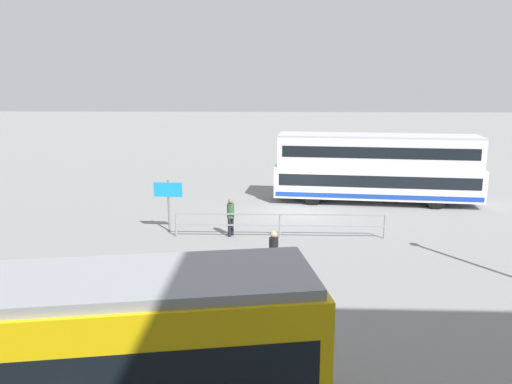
{
  "coord_description": "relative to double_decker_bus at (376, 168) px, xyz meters",
  "views": [
    {
      "loc": [
        1.37,
        26.15,
        6.87
      ],
      "look_at": [
        2.04,
        5.59,
        2.33
      ],
      "focal_mm": 36.6,
      "sensor_mm": 36.0,
      "label": 1
    }
  ],
  "objects": [
    {
      "name": "pedestrian_railing",
      "position": [
        5.42,
        6.75,
        -1.19
      ],
      "size": [
        9.16,
        0.1,
        1.08
      ],
      "color": "gray",
      "rests_on": "ground"
    },
    {
      "name": "pedestrian_near_railing",
      "position": [
        7.57,
        6.58,
        -0.96
      ],
      "size": [
        0.43,
        0.43,
        1.69
      ],
      "color": "black",
      "rests_on": "ground"
    },
    {
      "name": "ground_plane",
      "position": [
        4.37,
        2.49,
        -1.94
      ],
      "size": [
        160.0,
        160.0,
        0.0
      ],
      "primitive_type": "plane",
      "color": "gray"
    },
    {
      "name": "pedestrian_crossing",
      "position": [
        5.69,
        11.57,
        -0.94
      ],
      "size": [
        0.45,
        0.45,
        1.73
      ],
      "color": "#4C3F2D",
      "rests_on": "ground"
    },
    {
      "name": "info_sign",
      "position": [
        10.43,
        5.96,
        -0.26
      ],
      "size": [
        1.3,
        0.15,
        2.37
      ],
      "color": "slate",
      "rests_on": "ground"
    },
    {
      "name": "double_decker_bus",
      "position": [
        0.0,
        0.0,
        0.0
      ],
      "size": [
        11.38,
        3.6,
        3.79
      ],
      "color": "silver",
      "rests_on": "ground"
    }
  ]
}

